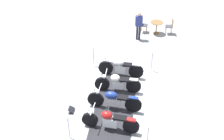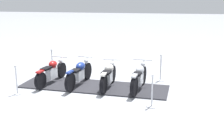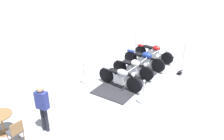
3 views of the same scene
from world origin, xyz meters
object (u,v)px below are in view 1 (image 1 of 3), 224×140
Objects in this scene: motorcycle_navy at (113,100)px; cafe_table at (157,25)px; stanchion_right_rear at (69,132)px; motorcycle_chrome at (120,68)px; info_placard at (71,110)px; stanchion_right_front at (94,60)px; stanchion_left_front at (152,65)px; motorcycle_cream at (117,83)px; cafe_chair_across_table at (170,25)px; stanchion_left_rear at (147,140)px; cafe_chair_near_table at (143,24)px; motorcycle_maroon at (110,121)px; bystander_person at (139,24)px.

cafe_table is (-2.32, -6.81, 0.05)m from motorcycle_navy.
motorcycle_navy is 2.35m from stanchion_right_rear.
motorcycle_chrome reaches higher than info_placard.
stanchion_right_front reaches higher than motorcycle_navy.
motorcycle_navy is 2.13× the size of stanchion_left_front.
motorcycle_chrome is 2.02× the size of stanchion_left_front.
motorcycle_chrome is 1.04× the size of motorcycle_cream.
motorcycle_navy reaches higher than cafe_chair_across_table.
cafe_chair_near_table is (-0.18, -8.94, 0.12)m from stanchion_left_rear.
cafe_chair_near_table is at bearing -86.14° from stanchion_left_front.
motorcycle_maroon is 7.36m from bystander_person.
motorcycle_maroon reaches higher than info_placard.
stanchion_left_rear is (-1.33, 1.99, -0.13)m from motorcycle_navy.
motorcycle_chrome is 1.19m from motorcycle_cream.
stanchion_right_rear is (1.60, 1.71, -0.19)m from motorcycle_navy.
cafe_table is (-0.53, -3.93, 0.24)m from stanchion_left_front.
motorcycle_chrome is at bearing 18.64° from stanchion_left_front.
motorcycle_maroon is 2.98× the size of cafe_table.
motorcycle_chrome is 1.60m from stanchion_right_front.
stanchion_left_rear is (-1.21, 3.16, -0.11)m from motorcycle_cream.
cafe_chair_across_table is at bearing -105.62° from motorcycle_navy.
stanchion_right_rear is 1.26× the size of cafe_chair_near_table.
info_placard is at bearing -19.22° from motorcycle_maroon.
motorcycle_chrome is at bearing 56.77° from cafe_chair_across_table.
info_placard is (1.77, 0.25, -0.46)m from motorcycle_navy.
cafe_table is at bearing -96.39° from stanchion_left_rear.
stanchion_right_rear is 2.89× the size of info_placard.
motorcycle_chrome is at bearing -95.30° from cafe_chair_near_table.
motorcycle_maroon reaches higher than cafe_chair_near_table.
stanchion_right_rear reaches higher than cafe_table.
motorcycle_navy is 1.02× the size of motorcycle_maroon.
motorcycle_navy is at bearing -16.27° from bystander_person.
motorcycle_cream is 2.39m from stanchion_left_front.
cafe_chair_across_table is at bearing -179.93° from cafe_table.
motorcycle_cream is at bearing 93.72° from motorcycle_chrome.
stanchion_left_front reaches higher than cafe_chair_near_table.
stanchion_left_front is 4.75m from info_placard.
cafe_table is at bearing -97.69° from stanchion_left_front.
motorcycle_cream is 5.01m from bystander_person.
cafe_chair_across_table is (-3.24, -7.99, 0.08)m from motorcycle_maroon.
cafe_table is 1.43m from bystander_person.
bystander_person is (1.12, 0.77, 0.46)m from cafe_table.
cafe_chair_near_table is 0.90× the size of cafe_chair_across_table.
stanchion_left_front reaches higher than motorcycle_maroon.
motorcycle_chrome is 2.37m from motorcycle_navy.
stanchion_left_rear is at bearing 115.74° from stanchion_right_front.
info_placard is at bearing -83.28° from stanchion_right_rear.
motorcycle_maroon is 2.04× the size of stanchion_right_rear.
cafe_table is at bearing -133.44° from stanchion_right_front.
motorcycle_chrome is 1.28× the size of bystander_person.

